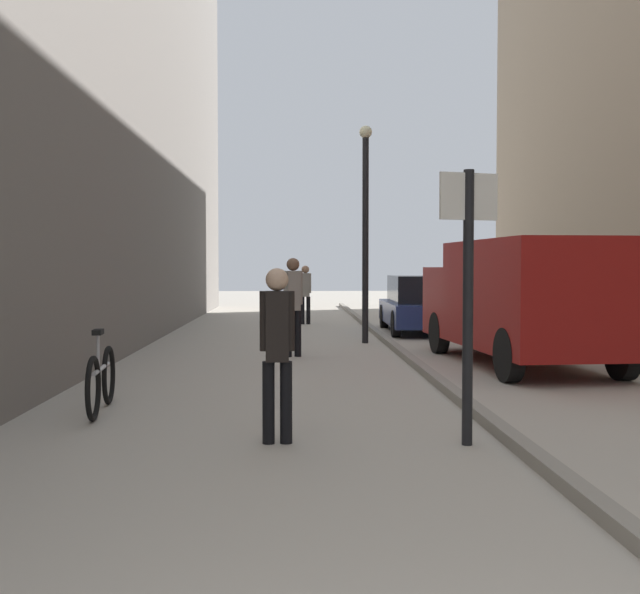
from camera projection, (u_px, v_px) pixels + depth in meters
The scene contains 10 objects.
ground_plane at pixel (322, 367), 13.10m from camera, with size 80.00×80.00×0.00m, color #A8A093.
kerb_strip at pixel (416, 363), 13.15m from camera, with size 0.16×40.00×0.12m, color gray.
pedestrian_main_foreground at pixel (277, 343), 7.42m from camera, with size 0.33×0.22×1.68m.
pedestrian_mid_block at pixel (305, 290), 22.70m from camera, with size 0.34×0.22×1.71m.
pedestrian_far_crossing at pixel (293, 300), 14.54m from camera, with size 0.36×0.26×1.85m.
delivery_van at pixel (520, 298), 13.28m from camera, with size 2.37×5.58×2.12m.
parked_car at pixel (422, 304), 19.99m from camera, with size 1.91×4.23×1.45m.
street_sign_post at pixel (468, 282), 7.33m from camera, with size 0.58×0.20×2.60m.
lamp_post at pixel (365, 219), 17.06m from camera, with size 0.28×0.28×4.76m.
bicycle_leaning at pixel (101, 380), 9.03m from camera, with size 0.19×1.77×0.98m.
Camera 1 is at (-0.51, -1.03, 1.70)m, focal length 43.78 mm.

